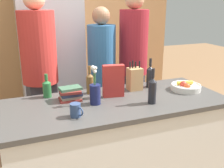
# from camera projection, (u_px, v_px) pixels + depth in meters

# --- Properties ---
(kitchen_island) EXTENTS (1.90, 0.78, 0.89)m
(kitchen_island) POSITION_uv_depth(u_px,v_px,m) (116.00, 147.00, 2.34)
(kitchen_island) COLOR silver
(kitchen_island) RESTS_ON ground_plane
(back_wall_wood) EXTENTS (3.10, 0.12, 2.60)m
(back_wall_wood) POSITION_uv_depth(u_px,v_px,m) (68.00, 31.00, 3.67)
(back_wall_wood) COLOR #AD7A4C
(back_wall_wood) RESTS_ON ground_plane
(refrigerator) EXTENTS (0.75, 0.62, 1.94)m
(refrigerator) POSITION_uv_depth(u_px,v_px,m) (52.00, 61.00, 3.34)
(refrigerator) COLOR #B7B7BC
(refrigerator) RESTS_ON ground_plane
(fruit_bowl) EXTENTS (0.28, 0.28, 0.09)m
(fruit_bowl) POSITION_uv_depth(u_px,v_px,m) (186.00, 87.00, 2.46)
(fruit_bowl) COLOR silver
(fruit_bowl) RESTS_ON kitchen_island
(knife_block) EXTENTS (0.13, 0.11, 0.28)m
(knife_block) POSITION_uv_depth(u_px,v_px,m) (135.00, 79.00, 2.46)
(knife_block) COLOR tan
(knife_block) RESTS_ON kitchen_island
(flower_vase) EXTENTS (0.09, 0.09, 0.32)m
(flower_vase) POSITION_uv_depth(u_px,v_px,m) (95.00, 92.00, 2.11)
(flower_vase) COLOR #191E4C
(flower_vase) RESTS_ON kitchen_island
(cereal_box) EXTENTS (0.19, 0.09, 0.28)m
(cereal_box) POSITION_uv_depth(u_px,v_px,m) (113.00, 81.00, 2.27)
(cereal_box) COLOR red
(cereal_box) RESTS_ON kitchen_island
(coffee_mug) EXTENTS (0.08, 0.11, 0.10)m
(coffee_mug) POSITION_uv_depth(u_px,v_px,m) (76.00, 110.00, 1.89)
(coffee_mug) COLOR #334770
(coffee_mug) RESTS_ON kitchen_island
(book_stack) EXTENTS (0.20, 0.16, 0.11)m
(book_stack) POSITION_uv_depth(u_px,v_px,m) (70.00, 94.00, 2.21)
(book_stack) COLOR maroon
(book_stack) RESTS_ON kitchen_island
(bottle_oil) EXTENTS (0.06, 0.06, 0.26)m
(bottle_oil) POSITION_uv_depth(u_px,v_px,m) (90.00, 83.00, 2.35)
(bottle_oil) COLOR brown
(bottle_oil) RESTS_ON kitchen_island
(bottle_vinegar) EXTENTS (0.07, 0.07, 0.29)m
(bottle_vinegar) POSITION_uv_depth(u_px,v_px,m) (152.00, 90.00, 2.12)
(bottle_vinegar) COLOR black
(bottle_vinegar) RESTS_ON kitchen_island
(bottle_wine) EXTENTS (0.07, 0.07, 0.21)m
(bottle_wine) POSITION_uv_depth(u_px,v_px,m) (47.00, 88.00, 2.27)
(bottle_wine) COLOR #286633
(bottle_wine) RESTS_ON kitchen_island
(bottle_water) EXTENTS (0.07, 0.07, 0.28)m
(bottle_water) POSITION_uv_depth(u_px,v_px,m) (150.00, 76.00, 2.53)
(bottle_water) COLOR black
(bottle_water) RESTS_ON kitchen_island
(person_at_sink) EXTENTS (0.36, 0.36, 1.82)m
(person_at_sink) POSITION_uv_depth(u_px,v_px,m) (40.00, 68.00, 2.72)
(person_at_sink) COLOR #383842
(person_at_sink) RESTS_ON ground_plane
(person_in_blue) EXTENTS (0.31, 0.31, 1.64)m
(person_in_blue) POSITION_uv_depth(u_px,v_px,m) (102.00, 72.00, 2.96)
(person_in_blue) COLOR #383842
(person_in_blue) RESTS_ON ground_plane
(person_in_red_tee) EXTENTS (0.33, 0.33, 1.82)m
(person_in_red_tee) POSITION_uv_depth(u_px,v_px,m) (133.00, 60.00, 3.07)
(person_in_red_tee) COLOR #383842
(person_in_red_tee) RESTS_ON ground_plane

